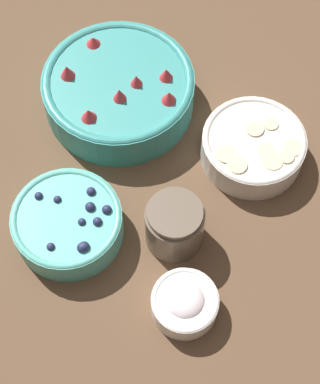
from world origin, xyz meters
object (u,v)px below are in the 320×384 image
(bowl_bananas, at_px, (255,148))
(bowl_blueberries, at_px, (68,223))
(bowl_cream, at_px, (185,303))
(bowl_strawberries, at_px, (119,89))
(jar_chocolate, at_px, (174,226))

(bowl_bananas, bearing_deg, bowl_blueberries, 173.58)
(bowl_blueberries, bearing_deg, bowl_cream, -66.20)
(bowl_strawberries, bearing_deg, bowl_cream, -105.03)
(bowl_strawberries, bearing_deg, jar_chocolate, -101.15)
(bowl_blueberries, relative_size, bowl_bananas, 1.00)
(bowl_strawberries, height_order, bowl_blueberries, bowl_strawberries)
(bowl_strawberries, relative_size, bowl_bananas, 1.52)
(bowl_strawberries, relative_size, bowl_cream, 2.62)
(bowl_strawberries, distance_m, jar_chocolate, 0.27)
(bowl_strawberries, xyz_separation_m, bowl_cream, (-0.10, -0.37, -0.02))
(bowl_bananas, bearing_deg, jar_chocolate, -163.60)
(bowl_bananas, xyz_separation_m, jar_chocolate, (-0.18, -0.05, 0.01))
(bowl_blueberries, height_order, bowl_bananas, bowl_blueberries)
(bowl_blueberries, bearing_deg, bowl_strawberries, 42.85)
(bowl_strawberries, relative_size, bowl_blueberries, 1.52)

